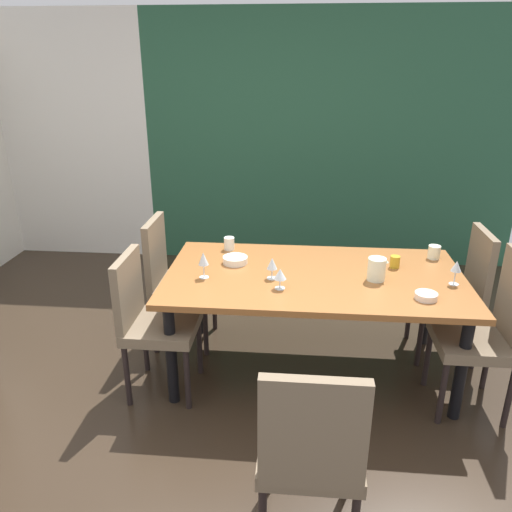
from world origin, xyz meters
name	(u,v)px	position (x,y,z in m)	size (l,w,h in m)	color
ground_plane	(208,413)	(0.00, 0.00, -0.01)	(5.40, 5.36, 0.02)	#2F241A
back_panel_interior	(72,139)	(-1.87, 2.63, 1.25)	(1.65, 0.10, 2.51)	silver
garden_window_panel	(332,143)	(0.82, 2.63, 1.25)	(3.75, 0.10, 2.51)	#27533A
dining_table	(314,284)	(0.64, 0.53, 0.66)	(1.94, 1.06, 0.73)	#93582B
chair_head_near	(311,448)	(0.60, -0.84, 0.54)	(0.44, 0.44, 0.97)	#75634D
chair_right_near	(490,327)	(1.67, 0.22, 0.56)	(0.44, 0.44, 1.02)	#75634D
chair_left_near	(150,316)	(-0.39, 0.22, 0.53)	(0.45, 0.44, 0.94)	#75634D
chair_right_far	(459,287)	(1.67, 0.83, 0.54)	(0.44, 0.44, 0.96)	#75634D
chair_left_far	(173,275)	(-0.40, 0.83, 0.54)	(0.45, 0.44, 0.97)	#75634D
wine_glass_north	(272,264)	(0.36, 0.43, 0.83)	(0.07, 0.07, 0.14)	silver
wine_glass_south	(280,275)	(0.42, 0.29, 0.82)	(0.08, 0.08, 0.13)	silver
wine_glass_right	(456,267)	(1.50, 0.45, 0.85)	(0.06, 0.06, 0.16)	silver
wine_glass_east	(203,259)	(-0.07, 0.41, 0.86)	(0.07, 0.07, 0.17)	silver
serving_bowl_west	(235,260)	(0.10, 0.67, 0.75)	(0.17, 0.17, 0.05)	white
serving_bowl_rear	(426,296)	(1.28, 0.22, 0.75)	(0.13, 0.13, 0.04)	silver
cup_left	(395,262)	(1.18, 0.69, 0.77)	(0.07, 0.07, 0.08)	gold
cup_front	(434,252)	(1.48, 0.88, 0.78)	(0.08, 0.08, 0.09)	white
cup_near_shelf	(229,243)	(0.02, 0.93, 0.78)	(0.08, 0.08, 0.09)	white
pitcher_corner	(377,269)	(1.02, 0.47, 0.80)	(0.13, 0.11, 0.15)	silver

